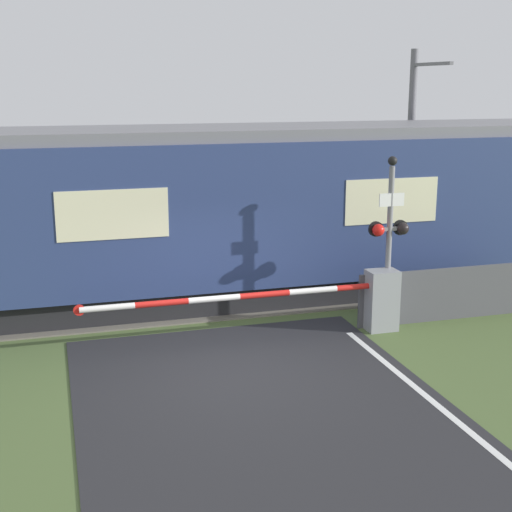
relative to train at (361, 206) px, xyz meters
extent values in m
plane|color=#4C6033|center=(-4.07, -4.03, -1.97)|extent=(80.00, 80.00, 0.00)
cube|color=#666056|center=(-4.07, 0.00, -1.95)|extent=(36.00, 3.20, 0.03)
cube|color=#595451|center=(-4.07, -0.72, -1.89)|extent=(36.00, 0.08, 0.10)
cube|color=#595451|center=(-4.07, 0.72, -1.89)|extent=(36.00, 0.08, 0.10)
cube|color=black|center=(0.00, 0.00, -1.67)|extent=(19.57, 2.65, 0.60)
cube|color=navy|center=(0.00, 0.00, 0.13)|extent=(21.27, 3.12, 3.01)
cube|color=slate|center=(0.00, 0.00, 1.76)|extent=(20.84, 2.87, 0.24)
cube|color=beige|center=(0.00, -1.57, 0.36)|extent=(2.13, 0.02, 0.96)
cube|color=beige|center=(-5.85, -1.57, 0.36)|extent=(2.13, 0.02, 0.96)
cube|color=gray|center=(-0.84, -2.97, -1.36)|extent=(0.60, 0.44, 1.21)
cylinder|color=gray|center=(-0.84, -2.97, -1.04)|extent=(0.16, 0.16, 0.18)
cylinder|color=red|center=(-1.32, -2.97, -1.04)|extent=(0.96, 0.11, 0.11)
cylinder|color=white|center=(-2.28, -2.97, -1.04)|extent=(0.96, 0.11, 0.11)
cylinder|color=red|center=(-3.25, -2.97, -1.04)|extent=(0.96, 0.11, 0.11)
cylinder|color=white|center=(-4.21, -2.97, -1.04)|extent=(0.96, 0.11, 0.11)
cylinder|color=red|center=(-5.17, -2.97, -1.04)|extent=(0.96, 0.11, 0.11)
cylinder|color=white|center=(-6.14, -2.97, -1.04)|extent=(0.96, 0.11, 0.11)
cylinder|color=red|center=(-6.62, -2.97, -1.04)|extent=(0.20, 0.02, 0.20)
cylinder|color=gray|center=(-0.65, -2.79, -0.36)|extent=(0.11, 0.11, 3.22)
cube|color=gray|center=(-0.65, -2.79, 0.03)|extent=(0.65, 0.07, 0.07)
sphere|color=red|center=(-0.91, -2.84, 0.03)|extent=(0.24, 0.24, 0.24)
sphere|color=black|center=(-0.38, -2.84, 0.03)|extent=(0.24, 0.24, 0.24)
cylinder|color=black|center=(-0.91, -2.73, 0.03)|extent=(0.30, 0.06, 0.30)
cylinder|color=black|center=(-0.38, -2.73, 0.03)|extent=(0.30, 0.06, 0.30)
cube|color=white|center=(-0.65, -2.83, 0.61)|extent=(0.52, 0.02, 0.25)
sphere|color=black|center=(-0.65, -2.79, 1.35)|extent=(0.18, 0.18, 0.18)
cylinder|color=slate|center=(2.25, 1.93, 0.84)|extent=(0.20, 0.20, 5.62)
cube|color=slate|center=(2.25, 1.03, 3.25)|extent=(0.10, 1.80, 0.08)
cube|color=#4C4C51|center=(0.69, -2.78, -1.42)|extent=(3.86, 0.06, 1.10)
camera|label=1|loc=(-6.94, -15.15, 2.80)|focal=50.00mm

